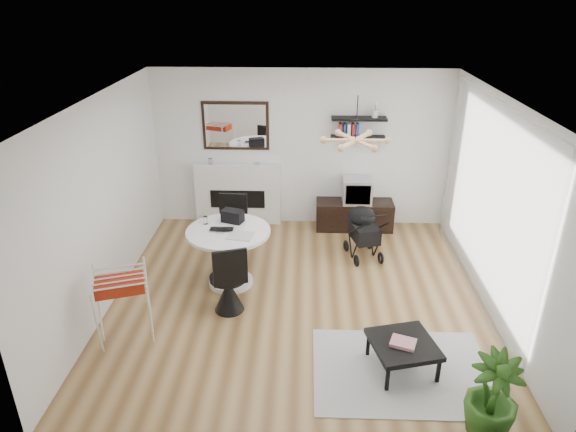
{
  "coord_description": "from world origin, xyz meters",
  "views": [
    {
      "loc": [
        0.09,
        -5.91,
        3.93
      ],
      "look_at": [
        -0.14,
        0.4,
        1.05
      ],
      "focal_mm": 32.0,
      "sensor_mm": 36.0,
      "label": 1
    }
  ],
  "objects_px": {
    "crt_tv": "(357,190)",
    "tv_console": "(354,215)",
    "coffee_table": "(403,345)",
    "potted_plant": "(492,396)",
    "drying_rack": "(124,308)",
    "stroller": "(363,234)",
    "fireplace": "(238,186)",
    "dining_table": "(229,249)"
  },
  "relations": [
    {
      "from": "coffee_table",
      "to": "drying_rack",
      "type": "bearing_deg",
      "value": 173.66
    },
    {
      "from": "dining_table",
      "to": "stroller",
      "type": "distance_m",
      "value": 2.17
    },
    {
      "from": "potted_plant",
      "to": "dining_table",
      "type": "bearing_deg",
      "value": 137.55
    },
    {
      "from": "crt_tv",
      "to": "drying_rack",
      "type": "height_order",
      "value": "drying_rack"
    },
    {
      "from": "crt_tv",
      "to": "drying_rack",
      "type": "bearing_deg",
      "value": -132.48
    },
    {
      "from": "fireplace",
      "to": "crt_tv",
      "type": "bearing_deg",
      "value": -4.63
    },
    {
      "from": "stroller",
      "to": "coffee_table",
      "type": "relative_size",
      "value": 1.06
    },
    {
      "from": "stroller",
      "to": "crt_tv",
      "type": "bearing_deg",
      "value": 76.7
    },
    {
      "from": "drying_rack",
      "to": "stroller",
      "type": "xyz_separation_m",
      "value": [
        3.0,
        2.27,
        -0.11
      ]
    },
    {
      "from": "tv_console",
      "to": "potted_plant",
      "type": "height_order",
      "value": "potted_plant"
    },
    {
      "from": "coffee_table",
      "to": "potted_plant",
      "type": "bearing_deg",
      "value": -52.41
    },
    {
      "from": "tv_console",
      "to": "potted_plant",
      "type": "distance_m",
      "value": 4.57
    },
    {
      "from": "fireplace",
      "to": "crt_tv",
      "type": "relative_size",
      "value": 4.43
    },
    {
      "from": "tv_console",
      "to": "stroller",
      "type": "xyz_separation_m",
      "value": [
        0.05,
        -0.99,
        0.13
      ]
    },
    {
      "from": "dining_table",
      "to": "stroller",
      "type": "xyz_separation_m",
      "value": [
        1.95,
        0.91,
        -0.19
      ]
    },
    {
      "from": "stroller",
      "to": "fireplace",
      "type": "bearing_deg",
      "value": 136.4
    },
    {
      "from": "dining_table",
      "to": "tv_console",
      "type": "bearing_deg",
      "value": 44.98
    },
    {
      "from": "crt_tv",
      "to": "potted_plant",
      "type": "height_order",
      "value": "crt_tv"
    },
    {
      "from": "coffee_table",
      "to": "dining_table",
      "type": "bearing_deg",
      "value": 141.49
    },
    {
      "from": "crt_tv",
      "to": "drying_rack",
      "type": "xyz_separation_m",
      "value": [
        -2.98,
        -3.25,
        -0.22
      ]
    },
    {
      "from": "tv_console",
      "to": "drying_rack",
      "type": "distance_m",
      "value": 4.4
    },
    {
      "from": "dining_table",
      "to": "stroller",
      "type": "height_order",
      "value": "stroller"
    },
    {
      "from": "dining_table",
      "to": "coffee_table",
      "type": "distance_m",
      "value": 2.75
    },
    {
      "from": "fireplace",
      "to": "coffee_table",
      "type": "height_order",
      "value": "fireplace"
    },
    {
      "from": "fireplace",
      "to": "drying_rack",
      "type": "relative_size",
      "value": 2.33
    },
    {
      "from": "tv_console",
      "to": "coffee_table",
      "type": "relative_size",
      "value": 1.61
    },
    {
      "from": "dining_table",
      "to": "coffee_table",
      "type": "bearing_deg",
      "value": -38.51
    },
    {
      "from": "crt_tv",
      "to": "drying_rack",
      "type": "distance_m",
      "value": 4.42
    },
    {
      "from": "crt_tv",
      "to": "tv_console",
      "type": "bearing_deg",
      "value": 172.67
    },
    {
      "from": "stroller",
      "to": "potted_plant",
      "type": "relative_size",
      "value": 0.98
    },
    {
      "from": "fireplace",
      "to": "potted_plant",
      "type": "distance_m",
      "value": 5.5
    },
    {
      "from": "coffee_table",
      "to": "fireplace",
      "type": "bearing_deg",
      "value": 121.17
    },
    {
      "from": "dining_table",
      "to": "potted_plant",
      "type": "bearing_deg",
      "value": -42.45
    },
    {
      "from": "crt_tv",
      "to": "stroller",
      "type": "bearing_deg",
      "value": -88.55
    },
    {
      "from": "stroller",
      "to": "dining_table",
      "type": "bearing_deg",
      "value": -169.67
    },
    {
      "from": "tv_console",
      "to": "stroller",
      "type": "relative_size",
      "value": 1.51
    },
    {
      "from": "coffee_table",
      "to": "potted_plant",
      "type": "xyz_separation_m",
      "value": [
        0.66,
        -0.86,
        0.12
      ]
    },
    {
      "from": "stroller",
      "to": "coffee_table",
      "type": "xyz_separation_m",
      "value": [
        0.19,
        -2.62,
        -0.05
      ]
    },
    {
      "from": "fireplace",
      "to": "stroller",
      "type": "distance_m",
      "value": 2.41
    },
    {
      "from": "coffee_table",
      "to": "potted_plant",
      "type": "distance_m",
      "value": 1.1
    },
    {
      "from": "tv_console",
      "to": "drying_rack",
      "type": "xyz_separation_m",
      "value": [
        -2.95,
        -3.26,
        0.24
      ]
    },
    {
      "from": "crt_tv",
      "to": "stroller",
      "type": "distance_m",
      "value": 1.04
    }
  ]
}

